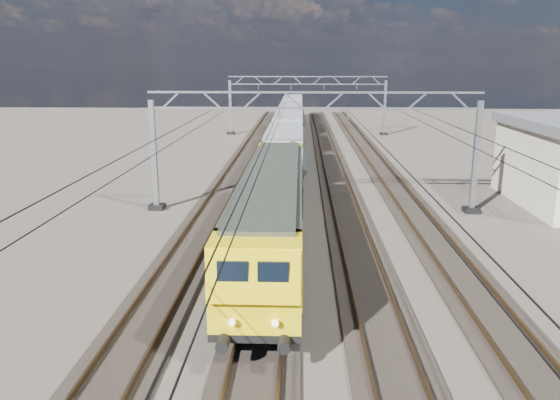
{
  "coord_description": "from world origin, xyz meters",
  "views": [
    {
      "loc": [
        -0.74,
        -27.91,
        8.71
      ],
      "look_at": [
        -1.7,
        -2.94,
        2.4
      ],
      "focal_mm": 35.0,
      "sensor_mm": 36.0,
      "label": 1
    }
  ],
  "objects_px": {
    "catenary_gantry_mid": "(313,147)",
    "hopper_wagon_mid": "(289,128)",
    "catenary_gantry_far": "(307,103)",
    "locomotive": "(272,207)",
    "hopper_wagon_third": "(291,115)",
    "hopper_wagon_fourth": "(293,106)",
    "hopper_wagon_lead": "(284,149)"
  },
  "relations": [
    {
      "from": "catenary_gantry_mid",
      "to": "hopper_wagon_mid",
      "type": "xyz_separation_m",
      "value": [
        -2.0,
        23.89,
        -1.67
      ]
    },
    {
      "from": "hopper_wagon_lead",
      "to": "hopper_wagon_third",
      "type": "distance_m",
      "value": 28.4
    },
    {
      "from": "locomotive",
      "to": "hopper_wagon_lead",
      "type": "xyz_separation_m",
      "value": [
        -0.0,
        17.7,
        -0.09
      ]
    },
    {
      "from": "locomotive",
      "to": "catenary_gantry_mid",
      "type": "bearing_deg",
      "value": 75.98
    },
    {
      "from": "hopper_wagon_third",
      "to": "hopper_wagon_fourth",
      "type": "bearing_deg",
      "value": 90.0
    },
    {
      "from": "hopper_wagon_lead",
      "to": "catenary_gantry_mid",
      "type": "bearing_deg",
      "value": -78.33
    },
    {
      "from": "catenary_gantry_mid",
      "to": "hopper_wagon_fourth",
      "type": "relative_size",
      "value": 1.53
    },
    {
      "from": "hopper_wagon_mid",
      "to": "hopper_wagon_fourth",
      "type": "bearing_deg",
      "value": 90.0
    },
    {
      "from": "hopper_wagon_mid",
      "to": "hopper_wagon_third",
      "type": "relative_size",
      "value": 1.0
    },
    {
      "from": "catenary_gantry_far",
      "to": "hopper_wagon_mid",
      "type": "height_order",
      "value": "catenary_gantry_far"
    },
    {
      "from": "locomotive",
      "to": "hopper_wagon_third",
      "type": "xyz_separation_m",
      "value": [
        -0.0,
        46.1,
        -0.09
      ]
    },
    {
      "from": "hopper_wagon_third",
      "to": "hopper_wagon_fourth",
      "type": "xyz_separation_m",
      "value": [
        0.0,
        14.2,
        0.0
      ]
    },
    {
      "from": "locomotive",
      "to": "hopper_wagon_third",
      "type": "height_order",
      "value": "locomotive"
    },
    {
      "from": "catenary_gantry_mid",
      "to": "hopper_wagon_lead",
      "type": "relative_size",
      "value": 1.53
    },
    {
      "from": "catenary_gantry_mid",
      "to": "locomotive",
      "type": "xyz_separation_m",
      "value": [
        -2.0,
        -8.01,
        -1.58
      ]
    },
    {
      "from": "catenary_gantry_far",
      "to": "hopper_wagon_mid",
      "type": "relative_size",
      "value": 1.53
    },
    {
      "from": "hopper_wagon_lead",
      "to": "hopper_wagon_fourth",
      "type": "distance_m",
      "value": 42.6
    },
    {
      "from": "catenary_gantry_far",
      "to": "hopper_wagon_lead",
      "type": "relative_size",
      "value": 1.53
    },
    {
      "from": "catenary_gantry_far",
      "to": "catenary_gantry_mid",
      "type": "bearing_deg",
      "value": -90.0
    },
    {
      "from": "hopper_wagon_lead",
      "to": "hopper_wagon_mid",
      "type": "bearing_deg",
      "value": 90.0
    },
    {
      "from": "catenary_gantry_far",
      "to": "hopper_wagon_fourth",
      "type": "relative_size",
      "value": 1.53
    },
    {
      "from": "locomotive",
      "to": "hopper_wagon_mid",
      "type": "bearing_deg",
      "value": 90.0
    },
    {
      "from": "hopper_wagon_third",
      "to": "hopper_wagon_fourth",
      "type": "height_order",
      "value": "same"
    },
    {
      "from": "locomotive",
      "to": "hopper_wagon_fourth",
      "type": "relative_size",
      "value": 1.62
    },
    {
      "from": "hopper_wagon_lead",
      "to": "catenary_gantry_far",
      "type": "bearing_deg",
      "value": 85.65
    },
    {
      "from": "hopper_wagon_lead",
      "to": "hopper_wagon_fourth",
      "type": "bearing_deg",
      "value": 90.0
    },
    {
      "from": "catenary_gantry_far",
      "to": "hopper_wagon_lead",
      "type": "height_order",
      "value": "catenary_gantry_far"
    },
    {
      "from": "hopper_wagon_mid",
      "to": "catenary_gantry_mid",
      "type": "bearing_deg",
      "value": -85.21
    },
    {
      "from": "hopper_wagon_mid",
      "to": "hopper_wagon_third",
      "type": "xyz_separation_m",
      "value": [
        0.0,
        14.2,
        0.0
      ]
    },
    {
      "from": "catenary_gantry_far",
      "to": "hopper_wagon_third",
      "type": "xyz_separation_m",
      "value": [
        -2.0,
        2.09,
        -1.67
      ]
    },
    {
      "from": "hopper_wagon_mid",
      "to": "hopper_wagon_fourth",
      "type": "xyz_separation_m",
      "value": [
        0.0,
        28.4,
        0.0
      ]
    },
    {
      "from": "locomotive",
      "to": "hopper_wagon_fourth",
      "type": "height_order",
      "value": "locomotive"
    }
  ]
}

